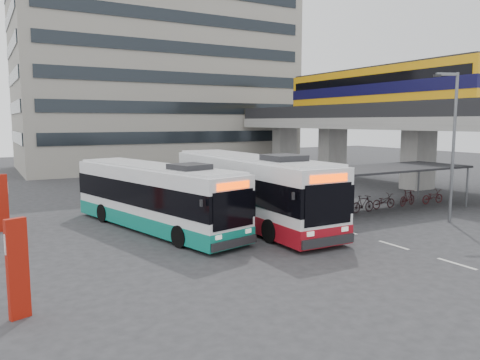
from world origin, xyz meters
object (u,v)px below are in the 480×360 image
bus_main (249,190)px  bus_teal (155,197)px  lamp_post (452,138)px  pedestrian (168,220)px

bus_main → bus_teal: (-4.70, 1.01, -0.16)m
lamp_post → pedestrian: bearing=-175.9°
bus_main → lamp_post: size_ratio=1.65×
bus_main → bus_teal: 4.81m
pedestrian → lamp_post: (13.79, -4.14, 3.55)m
pedestrian → lamp_post: size_ratio=0.21×
bus_teal → lamp_post: lamp_post is taller
pedestrian → bus_main: bearing=-80.6°
bus_teal → pedestrian: bearing=-105.5°
bus_main → lamp_post: 10.65m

